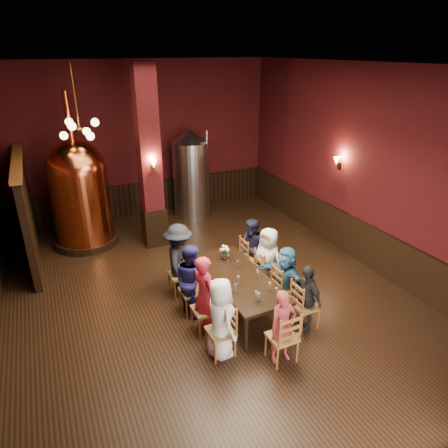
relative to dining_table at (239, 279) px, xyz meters
name	(u,v)px	position (x,y,z in m)	size (l,w,h in m)	color
room	(204,193)	(-0.37, 0.77, 1.56)	(10.00, 10.02, 4.50)	black
wainscot_right	(355,238)	(3.59, 0.77, -0.19)	(0.08, 9.90, 1.00)	black
wainscot_back	(145,198)	(-0.37, 5.73, -0.19)	(7.90, 0.08, 1.00)	black
column	(149,160)	(-0.67, 3.57, 1.56)	(0.58, 0.58, 4.50)	#430E12
partition	(28,213)	(-3.57, 3.97, 0.51)	(0.22, 3.50, 2.40)	black
pendant_cluster	(79,129)	(-2.17, 3.67, 2.41)	(0.90, 0.90, 1.70)	#A57226
sconce_wall	(340,162)	(3.53, 1.57, 1.51)	(0.20, 0.20, 0.36)	black
sconce_column	(153,165)	(-0.67, 3.27, 1.51)	(0.20, 0.20, 0.36)	black
dining_table	(239,279)	(0.00, 0.00, 0.00)	(1.02, 2.41, 0.75)	black
chair_0	(220,331)	(-0.84, -1.01, -0.23)	(0.46, 0.46, 0.92)	#9B5D27
person_0	(220,318)	(-0.84, -1.01, 0.03)	(0.70, 0.46, 1.44)	white
chair_1	(205,309)	(-0.85, -0.34, -0.23)	(0.46, 0.46, 0.92)	#9B5D27
person_1	(204,295)	(-0.85, -0.34, 0.08)	(0.56, 0.37, 1.53)	red
chair_2	(192,291)	(-0.85, 0.32, -0.23)	(0.46, 0.46, 0.92)	#9B5D27
person_2	(191,279)	(-0.85, 0.32, 0.03)	(0.70, 0.35, 1.44)	navy
chair_3	(180,274)	(-0.86, 0.99, -0.23)	(0.46, 0.46, 0.92)	#9B5D27
person_3	(179,261)	(-0.86, 0.99, 0.10)	(1.02, 0.59, 1.58)	black
chair_4	(305,305)	(0.86, -0.99, -0.23)	(0.46, 0.46, 0.92)	#9B5D27
person_4	(306,297)	(0.86, -0.99, -0.05)	(0.75, 0.31, 1.28)	black
chair_5	(285,287)	(0.85, -0.32, -0.23)	(0.46, 0.46, 0.92)	#9B5D27
person_5	(285,278)	(0.85, -0.32, -0.03)	(1.23, 0.39, 1.32)	teal
chair_6	(267,271)	(0.85, 0.34, -0.23)	(0.46, 0.46, 0.92)	#9B5D27
person_6	(268,261)	(0.85, 0.34, 0.03)	(0.70, 0.46, 1.44)	silver
chair_7	(252,258)	(0.84, 1.01, -0.23)	(0.46, 0.46, 0.92)	#9B5D27
person_7	(252,249)	(0.84, 1.01, 0.00)	(0.66, 0.33, 1.37)	#1C1B37
chair_8	(282,336)	(0.01, -1.55, -0.23)	(0.46, 0.46, 0.92)	#9B5D27
person_8	(283,327)	(0.01, -1.55, -0.04)	(0.47, 0.31, 1.30)	#A23639
copper_kettle	(80,193)	(-2.32, 4.32, 0.72)	(1.84, 1.84, 3.87)	black
steel_vessel	(191,174)	(0.93, 4.98, 0.63)	(1.39, 1.39, 2.64)	#B2B2B7
rose_vase	(225,251)	(0.04, 0.70, 0.28)	(0.19, 0.19, 0.33)	white
wine_glass_0	(238,265)	(0.12, 0.26, 0.15)	(0.07, 0.07, 0.17)	white
wine_glass_1	(228,257)	(0.08, 0.62, 0.15)	(0.07, 0.07, 0.17)	white
wine_glass_2	(236,288)	(-0.30, -0.48, 0.15)	(0.07, 0.07, 0.17)	white
wine_glass_3	(258,274)	(0.29, -0.22, 0.15)	(0.07, 0.07, 0.17)	white
wine_glass_4	(277,292)	(0.30, -0.88, 0.15)	(0.07, 0.07, 0.17)	white
wine_glass_5	(256,296)	(-0.07, -0.83, 0.15)	(0.07, 0.07, 0.17)	white
wine_glass_6	(220,255)	(-0.04, 0.78, 0.15)	(0.07, 0.07, 0.17)	white
wine_glass_7	(259,297)	(-0.06, -0.89, 0.15)	(0.07, 0.07, 0.17)	white
wine_glass_8	(270,287)	(0.28, -0.69, 0.15)	(0.07, 0.07, 0.17)	white
wine_glass_9	(239,280)	(-0.13, -0.25, 0.15)	(0.07, 0.07, 0.17)	white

